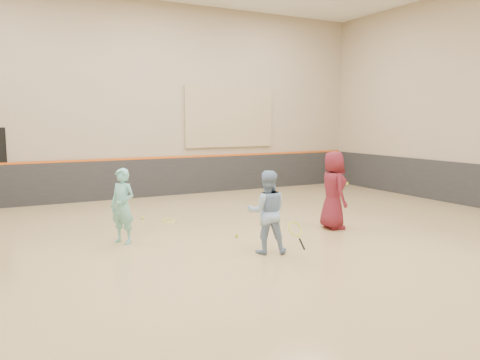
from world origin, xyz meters
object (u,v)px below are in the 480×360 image
instructor (267,212)px  spare_racket (168,219)px  girl (123,206)px  young_man (333,190)px

instructor → spare_racket: 3.49m
instructor → spare_racket: instructor is taller
girl → spare_racket: bearing=98.5°
instructor → spare_racket: (-0.74, 3.34, -0.70)m
girl → instructor: bearing=11.3°
instructor → young_man: young_man is taller
young_man → girl: bearing=91.1°
young_man → spare_racket: (-3.02, 2.35, -0.81)m
girl → young_man: young_man is taller
instructor → young_man: (2.29, 0.99, 0.11)m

